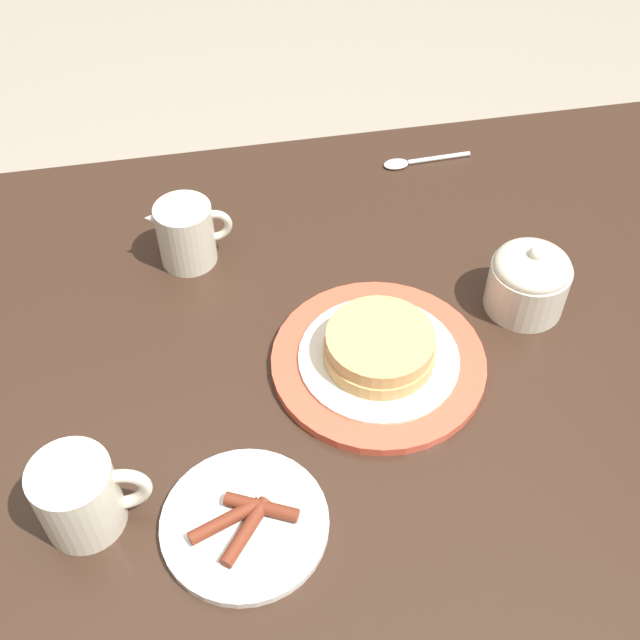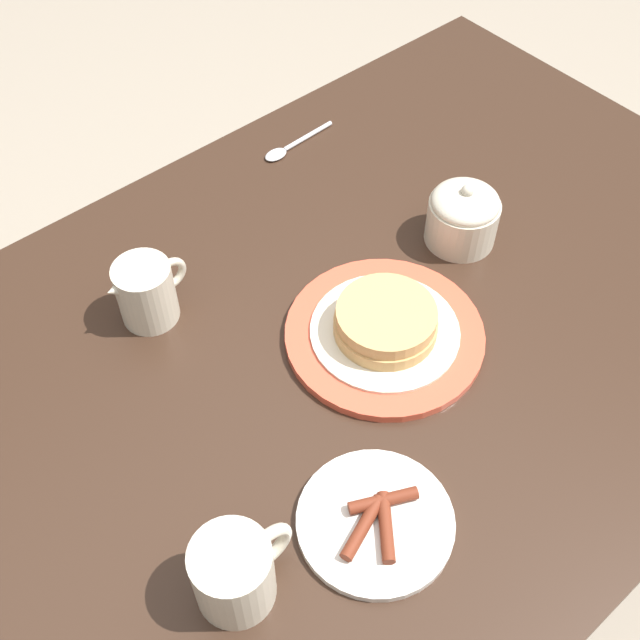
# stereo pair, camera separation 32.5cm
# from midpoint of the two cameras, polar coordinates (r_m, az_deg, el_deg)

# --- Properties ---
(ground_plane) EXTENTS (8.00, 8.00, 0.00)m
(ground_plane) POSITION_cam_midpoint_polar(r_m,az_deg,el_deg) (1.64, 5.90, -21.89)
(ground_plane) COLOR gray
(dining_table) EXTENTS (1.36, 0.85, 0.78)m
(dining_table) POSITION_cam_midpoint_polar(r_m,az_deg,el_deg) (1.06, 8.60, -9.82)
(dining_table) COLOR #332116
(dining_table) RESTS_ON ground_plane
(pancake_plate) EXTENTS (0.25, 0.25, 0.05)m
(pancake_plate) POSITION_cam_midpoint_polar(r_m,az_deg,el_deg) (0.94, 13.57, -5.84)
(pancake_plate) COLOR #DB5138
(pancake_plate) RESTS_ON dining_table
(side_plate_bacon) EXTENTS (0.17, 0.17, 0.02)m
(side_plate_bacon) POSITION_cam_midpoint_polar(r_m,az_deg,el_deg) (0.83, 5.69, -18.02)
(side_plate_bacon) COLOR silver
(side_plate_bacon) RESTS_ON dining_table
(coffee_mug) EXTENTS (0.11, 0.08, 0.09)m
(coffee_mug) POSITION_cam_midpoint_polar(r_m,az_deg,el_deg) (0.80, -5.78, -16.32)
(coffee_mug) COLOR beige
(coffee_mug) RESTS_ON dining_table
(creamer_pitcher) EXTENTS (0.11, 0.07, 0.09)m
(creamer_pitcher) POSITION_cam_midpoint_polar(r_m,az_deg,el_deg) (1.02, -1.07, 3.13)
(creamer_pitcher) COLOR beige
(creamer_pitcher) RESTS_ON dining_table
(sugar_bowl) EXTENTS (0.10, 0.10, 0.10)m
(sugar_bowl) POSITION_cam_midpoint_polar(r_m,az_deg,el_deg) (1.04, 22.89, -0.39)
(sugar_bowl) COLOR beige
(sugar_bowl) RESTS_ON dining_table
(spoon) EXTENTS (0.13, 0.03, 0.01)m
(spoon) POSITION_cam_midpoint_polar(r_m,az_deg,el_deg) (1.23, 13.80, 8.39)
(spoon) COLOR silver
(spoon) RESTS_ON dining_table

